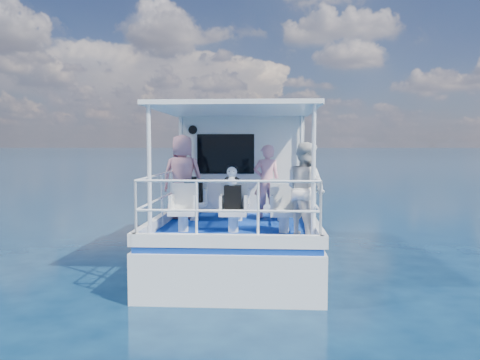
% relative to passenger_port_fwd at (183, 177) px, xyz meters
% --- Properties ---
extents(ground, '(2000.00, 2000.00, 0.00)m').
position_rel_passenger_port_fwd_xyz_m(ground, '(1.19, -0.43, -1.78)').
color(ground, '#071E39').
rests_on(ground, ground).
extents(hull, '(3.00, 7.00, 1.60)m').
position_rel_passenger_port_fwd_xyz_m(hull, '(1.19, 0.57, -1.78)').
color(hull, white).
rests_on(hull, ground).
extents(deck, '(2.90, 6.90, 0.10)m').
position_rel_passenger_port_fwd_xyz_m(deck, '(1.19, 0.57, -0.93)').
color(deck, navy).
rests_on(deck, hull).
extents(cabin, '(2.85, 2.00, 2.20)m').
position_rel_passenger_port_fwd_xyz_m(cabin, '(1.19, 1.87, 0.22)').
color(cabin, white).
rests_on(cabin, deck).
extents(canopy, '(3.00, 3.20, 0.08)m').
position_rel_passenger_port_fwd_xyz_m(canopy, '(1.19, -0.63, 1.36)').
color(canopy, white).
rests_on(canopy, cabin).
extents(canopy_posts, '(2.77, 2.97, 2.20)m').
position_rel_passenger_port_fwd_xyz_m(canopy_posts, '(1.19, -0.68, 0.22)').
color(canopy_posts, white).
rests_on(canopy_posts, deck).
extents(railings, '(2.84, 3.59, 1.00)m').
position_rel_passenger_port_fwd_xyz_m(railings, '(1.19, -1.01, -0.38)').
color(railings, white).
rests_on(railings, deck).
extents(seat_port_fwd, '(0.48, 0.46, 0.38)m').
position_rel_passenger_port_fwd_xyz_m(seat_port_fwd, '(0.29, -0.23, -0.69)').
color(seat_port_fwd, silver).
rests_on(seat_port_fwd, deck).
extents(seat_center_fwd, '(0.48, 0.46, 0.38)m').
position_rel_passenger_port_fwd_xyz_m(seat_center_fwd, '(1.19, -0.23, -0.69)').
color(seat_center_fwd, silver).
rests_on(seat_center_fwd, deck).
extents(seat_stbd_fwd, '(0.48, 0.46, 0.38)m').
position_rel_passenger_port_fwd_xyz_m(seat_stbd_fwd, '(2.09, -0.23, -0.69)').
color(seat_stbd_fwd, silver).
rests_on(seat_stbd_fwd, deck).
extents(seat_port_aft, '(0.48, 0.46, 0.38)m').
position_rel_passenger_port_fwd_xyz_m(seat_port_aft, '(0.29, -1.53, -0.69)').
color(seat_port_aft, silver).
rests_on(seat_port_aft, deck).
extents(seat_center_aft, '(0.48, 0.46, 0.38)m').
position_rel_passenger_port_fwd_xyz_m(seat_center_aft, '(1.19, -1.53, -0.69)').
color(seat_center_aft, silver).
rests_on(seat_center_aft, deck).
extents(seat_stbd_aft, '(0.48, 0.46, 0.38)m').
position_rel_passenger_port_fwd_xyz_m(seat_stbd_aft, '(2.09, -1.53, -0.69)').
color(seat_stbd_aft, silver).
rests_on(seat_stbd_aft, deck).
extents(passenger_port_fwd, '(0.69, 0.52, 1.77)m').
position_rel_passenger_port_fwd_xyz_m(passenger_port_fwd, '(0.00, 0.00, 0.00)').
color(passenger_port_fwd, pink).
rests_on(passenger_port_fwd, deck).
extents(passenger_stbd_fwd, '(0.63, 0.47, 1.56)m').
position_rel_passenger_port_fwd_xyz_m(passenger_stbd_fwd, '(1.78, 0.19, -0.11)').
color(passenger_stbd_fwd, pink).
rests_on(passenger_stbd_fwd, deck).
extents(passenger_stbd_aft, '(0.95, 0.98, 1.59)m').
position_rel_passenger_port_fwd_xyz_m(passenger_stbd_aft, '(2.44, -1.81, -0.09)').
color(passenger_stbd_aft, white).
rests_on(passenger_stbd_aft, deck).
extents(backpack_port, '(0.35, 0.20, 0.46)m').
position_rel_passenger_port_fwd_xyz_m(backpack_port, '(0.27, -0.28, -0.27)').
color(backpack_port, black).
rests_on(backpack_port, seat_port_fwd).
extents(backpack_center, '(0.30, 0.17, 0.45)m').
position_rel_passenger_port_fwd_xyz_m(backpack_center, '(1.18, -1.52, -0.28)').
color(backpack_center, black).
rests_on(backpack_center, seat_center_aft).
extents(compact_camera, '(0.11, 0.06, 0.06)m').
position_rel_passenger_port_fwd_xyz_m(compact_camera, '(0.29, -0.28, -0.01)').
color(compact_camera, black).
rests_on(compact_camera, backpack_port).
extents(panda, '(0.23, 0.19, 0.35)m').
position_rel_passenger_port_fwd_xyz_m(panda, '(1.16, -1.55, 0.12)').
color(panda, silver).
rests_on(panda, backpack_center).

